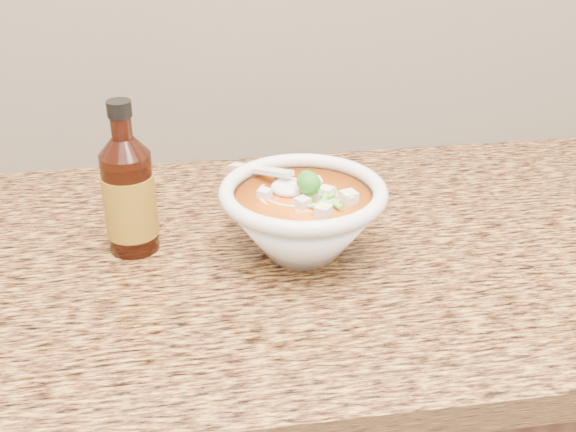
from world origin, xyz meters
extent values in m
cube|color=beige|center=(0.00, 1.99, 1.15)|extent=(4.00, 0.02, 0.50)
cube|color=#A7803D|center=(0.00, 1.68, 0.88)|extent=(4.00, 0.68, 0.04)
cylinder|color=silver|center=(-0.01, 1.65, 0.90)|extent=(0.09, 0.09, 0.01)
torus|color=silver|center=(-0.01, 1.65, 0.99)|extent=(0.22, 0.22, 0.02)
torus|color=beige|center=(0.01, 1.64, 0.98)|extent=(0.10, 0.10, 0.00)
torus|color=beige|center=(-0.02, 1.64, 0.98)|extent=(0.14, 0.14, 0.00)
torus|color=beige|center=(-0.03, 1.66, 0.98)|extent=(0.14, 0.14, 0.00)
torus|color=beige|center=(0.01, 1.66, 0.98)|extent=(0.10, 0.10, 0.00)
torus|color=beige|center=(0.01, 1.65, 0.98)|extent=(0.10, 0.10, 0.00)
torus|color=beige|center=(0.00, 1.66, 0.97)|extent=(0.08, 0.08, 0.00)
torus|color=beige|center=(-0.01, 1.65, 0.97)|extent=(0.10, 0.10, 0.00)
torus|color=beige|center=(0.00, 1.65, 0.97)|extent=(0.12, 0.12, 0.00)
torus|color=beige|center=(-0.03, 1.64, 0.97)|extent=(0.12, 0.12, 0.00)
cube|color=silver|center=(0.01, 1.69, 0.99)|extent=(0.03, 0.03, 0.02)
cube|color=silver|center=(0.02, 1.69, 0.99)|extent=(0.02, 0.02, 0.02)
cube|color=silver|center=(0.03, 1.66, 0.99)|extent=(0.02, 0.02, 0.02)
cube|color=silver|center=(-0.01, 1.69, 0.99)|extent=(0.02, 0.02, 0.02)
cube|color=silver|center=(0.03, 1.61, 0.99)|extent=(0.02, 0.02, 0.02)
cube|color=silver|center=(-0.01, 1.70, 0.99)|extent=(0.02, 0.02, 0.02)
cube|color=silver|center=(-0.05, 1.66, 0.99)|extent=(0.02, 0.02, 0.02)
cube|color=silver|center=(0.02, 1.62, 0.99)|extent=(0.02, 0.02, 0.02)
cube|color=silver|center=(0.02, 1.65, 0.99)|extent=(0.02, 0.02, 0.02)
cube|color=silver|center=(0.03, 1.65, 0.99)|extent=(0.02, 0.02, 0.02)
ellipsoid|color=#196014|center=(-0.01, 1.64, 1.00)|extent=(0.04, 0.04, 0.04)
cylinder|color=#6CC54C|center=(0.01, 1.67, 0.99)|extent=(0.02, 0.02, 0.01)
cylinder|color=#6CC54C|center=(-0.03, 1.62, 0.99)|extent=(0.01, 0.02, 0.01)
cylinder|color=#6CC54C|center=(0.02, 1.69, 0.99)|extent=(0.02, 0.02, 0.01)
cylinder|color=#6CC54C|center=(-0.05, 1.64, 0.99)|extent=(0.02, 0.02, 0.01)
cylinder|color=#6CC54C|center=(0.04, 1.66, 0.99)|extent=(0.02, 0.02, 0.01)
cylinder|color=#6CC54C|center=(0.03, 1.68, 0.99)|extent=(0.02, 0.01, 0.01)
cylinder|color=#6CC54C|center=(-0.05, 1.61, 0.99)|extent=(0.02, 0.01, 0.01)
cylinder|color=#6CC54C|center=(0.02, 1.70, 0.99)|extent=(0.02, 0.01, 0.01)
ellipsoid|color=silver|center=(-0.03, 1.67, 0.99)|extent=(0.05, 0.05, 0.02)
cube|color=silver|center=(-0.06, 1.72, 1.00)|extent=(0.08, 0.10, 0.03)
cylinder|color=#3B1208|center=(-0.24, 1.70, 0.97)|extent=(0.08, 0.08, 0.14)
cylinder|color=#3B1208|center=(-0.24, 1.70, 1.08)|extent=(0.03, 0.03, 0.03)
cylinder|color=black|center=(-0.24, 1.70, 1.10)|extent=(0.04, 0.04, 0.02)
cylinder|color=red|center=(-0.24, 1.70, 0.97)|extent=(0.09, 0.09, 0.09)
camera|label=1|loc=(-0.16, 0.83, 1.41)|focal=45.00mm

